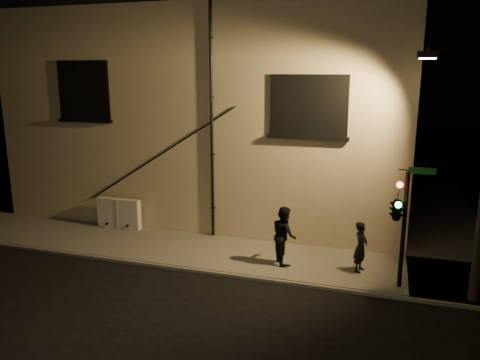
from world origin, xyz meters
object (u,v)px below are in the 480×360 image
(pedestrian_a, at_px, (361,247))
(pedestrian_b, at_px, (284,235))
(utility_cabinet, at_px, (119,213))
(traffic_signal, at_px, (398,208))

(pedestrian_a, bearing_deg, pedestrian_b, 107.34)
(utility_cabinet, distance_m, traffic_signal, 10.54)
(utility_cabinet, height_order, traffic_signal, traffic_signal)
(utility_cabinet, xyz_separation_m, pedestrian_a, (9.21, -1.41, 0.20))
(pedestrian_a, relative_size, pedestrian_b, 0.84)
(utility_cabinet, xyz_separation_m, traffic_signal, (10.15, -2.25, 1.75))
(pedestrian_b, bearing_deg, traffic_signal, -132.36)
(pedestrian_a, distance_m, pedestrian_b, 2.36)
(utility_cabinet, bearing_deg, pedestrian_a, -8.73)
(pedestrian_a, bearing_deg, utility_cabinet, 97.35)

